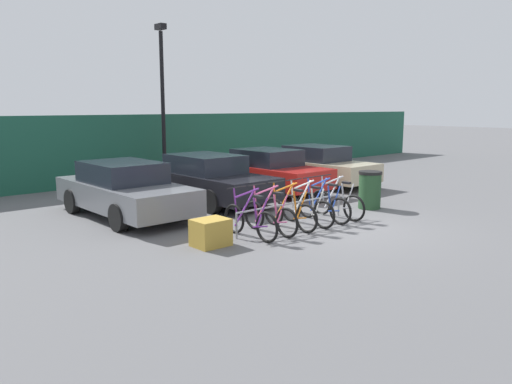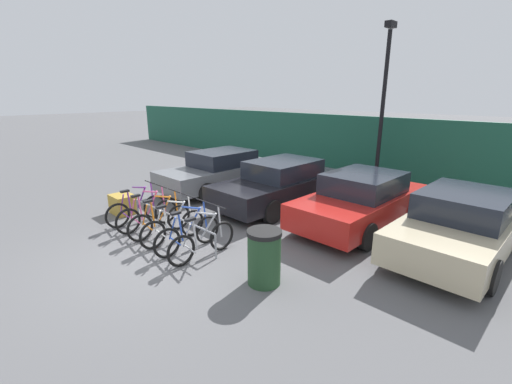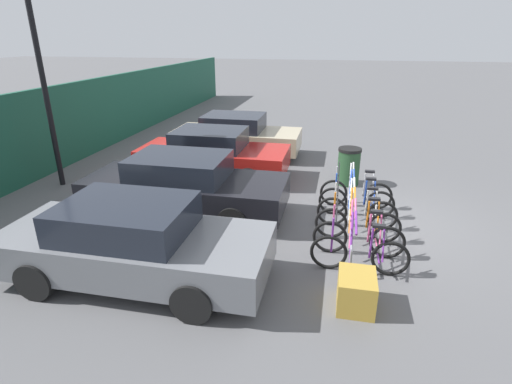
% 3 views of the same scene
% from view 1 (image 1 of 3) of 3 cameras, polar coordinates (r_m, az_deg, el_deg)
% --- Properties ---
extents(ground_plane, '(120.00, 120.00, 0.00)m').
position_cam_1_polar(ground_plane, '(11.88, 8.95, -3.88)').
color(ground_plane, '#59595B').
extents(hoarding_wall, '(36.00, 0.16, 2.49)m').
position_cam_1_polar(hoarding_wall, '(19.07, -13.69, 4.86)').
color(hoarding_wall, '#19513D').
rests_on(hoarding_wall, ground).
extents(bike_rack, '(3.45, 0.04, 0.57)m').
position_cam_1_polar(bike_rack, '(11.68, 4.20, -1.59)').
color(bike_rack, gray).
rests_on(bike_rack, ground).
extents(bicycle_purple, '(0.68, 1.71, 1.05)m').
position_cam_1_polar(bicycle_purple, '(10.61, -0.69, -3.29)').
color(bicycle_purple, black).
rests_on(bicycle_purple, ground).
extents(bicycle_pink, '(0.68, 1.71, 1.05)m').
position_cam_1_polar(bicycle_pink, '(11.00, 1.61, -2.83)').
color(bicycle_pink, black).
rests_on(bicycle_pink, ground).
extents(bicycle_orange, '(0.68, 1.71, 1.05)m').
position_cam_1_polar(bicycle_orange, '(11.42, 3.85, -2.38)').
color(bicycle_orange, black).
rests_on(bicycle_orange, ground).
extents(bicycle_white, '(0.68, 1.71, 1.05)m').
position_cam_1_polar(bicycle_white, '(11.84, 5.83, -1.98)').
color(bicycle_white, black).
rests_on(bicycle_white, ground).
extents(bicycle_blue, '(0.68, 1.71, 1.05)m').
position_cam_1_polar(bicycle_blue, '(12.28, 7.71, -1.59)').
color(bicycle_blue, black).
rests_on(bicycle_blue, ground).
extents(bicycle_silver, '(0.68, 1.71, 1.05)m').
position_cam_1_polar(bicycle_silver, '(12.68, 9.25, -1.28)').
color(bicycle_silver, black).
rests_on(bicycle_silver, ground).
extents(car_grey, '(1.91, 4.49, 1.40)m').
position_cam_1_polar(car_grey, '(13.06, -14.80, 0.25)').
color(car_grey, slate).
rests_on(car_grey, ground).
extents(car_black, '(1.91, 4.58, 1.40)m').
position_cam_1_polar(car_black, '(14.60, -5.61, 1.50)').
color(car_black, black).
rests_on(car_black, ground).
extents(car_red, '(1.91, 4.24, 1.40)m').
position_cam_1_polar(car_red, '(16.37, 1.44, 2.43)').
color(car_red, red).
rests_on(car_red, ground).
extents(car_beige, '(1.91, 4.27, 1.40)m').
position_cam_1_polar(car_beige, '(17.99, 7.08, 3.01)').
color(car_beige, '#C1B28E').
rests_on(car_beige, ground).
extents(lamp_post, '(0.24, 0.44, 5.63)m').
position_cam_1_polar(lamp_post, '(18.47, -10.63, 10.79)').
color(lamp_post, black).
rests_on(lamp_post, ground).
extents(trash_bin, '(0.63, 0.63, 1.03)m').
position_cam_1_polar(trash_bin, '(14.03, 12.88, 0.25)').
color(trash_bin, '#234728').
rests_on(trash_bin, ground).
extents(cargo_crate, '(0.70, 0.56, 0.55)m').
position_cam_1_polar(cargo_crate, '(10.08, -5.20, -4.64)').
color(cargo_crate, '#B28C33').
rests_on(cargo_crate, ground).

